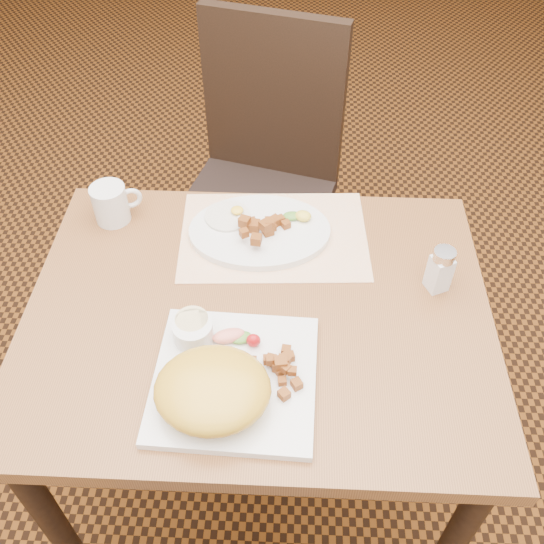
{
  "coord_description": "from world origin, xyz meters",
  "views": [
    {
      "loc": [
        0.06,
        -0.75,
        1.65
      ],
      "look_at": [
        0.03,
        0.03,
        0.82
      ],
      "focal_mm": 40.0,
      "sensor_mm": 36.0,
      "label": 1
    }
  ],
  "objects_px": {
    "plate_square": "(235,379)",
    "salt_shaker": "(440,269)",
    "chair_far": "(262,170)",
    "table": "(259,343)",
    "plate_oval": "(260,231)",
    "coffee_mug": "(111,203)"
  },
  "relations": [
    {
      "from": "chair_far",
      "to": "salt_shaker",
      "type": "xyz_separation_m",
      "value": [
        0.39,
        -0.64,
        0.26
      ]
    },
    {
      "from": "chair_far",
      "to": "coffee_mug",
      "type": "bearing_deg",
      "value": 72.29
    },
    {
      "from": "table",
      "to": "plate_square",
      "type": "distance_m",
      "value": 0.2
    },
    {
      "from": "plate_oval",
      "to": "coffee_mug",
      "type": "height_order",
      "value": "coffee_mug"
    },
    {
      "from": "table",
      "to": "chair_far",
      "type": "bearing_deg",
      "value": 92.83
    },
    {
      "from": "chair_far",
      "to": "coffee_mug",
      "type": "xyz_separation_m",
      "value": [
        -0.3,
        -0.47,
        0.25
      ]
    },
    {
      "from": "table",
      "to": "salt_shaker",
      "type": "xyz_separation_m",
      "value": [
        0.35,
        0.07,
        0.16
      ]
    },
    {
      "from": "plate_square",
      "to": "plate_oval",
      "type": "distance_m",
      "value": 0.37
    },
    {
      "from": "chair_far",
      "to": "plate_oval",
      "type": "xyz_separation_m",
      "value": [
        0.03,
        -0.5,
        0.22
      ]
    },
    {
      "from": "table",
      "to": "salt_shaker",
      "type": "distance_m",
      "value": 0.39
    },
    {
      "from": "coffee_mug",
      "to": "plate_square",
      "type": "bearing_deg",
      "value": -53.68
    },
    {
      "from": "salt_shaker",
      "to": "chair_far",
      "type": "bearing_deg",
      "value": 121.08
    },
    {
      "from": "chair_far",
      "to": "table",
      "type": "bearing_deg",
      "value": 107.84
    },
    {
      "from": "plate_square",
      "to": "plate_oval",
      "type": "height_order",
      "value": "plate_oval"
    },
    {
      "from": "plate_square",
      "to": "salt_shaker",
      "type": "height_order",
      "value": "salt_shaker"
    },
    {
      "from": "table",
      "to": "chair_far",
      "type": "distance_m",
      "value": 0.72
    },
    {
      "from": "salt_shaker",
      "to": "coffee_mug",
      "type": "bearing_deg",
      "value": 165.69
    },
    {
      "from": "plate_oval",
      "to": "salt_shaker",
      "type": "xyz_separation_m",
      "value": [
        0.36,
        -0.14,
        0.04
      ]
    },
    {
      "from": "plate_square",
      "to": "salt_shaker",
      "type": "xyz_separation_m",
      "value": [
        0.38,
        0.24,
        0.04
      ]
    },
    {
      "from": "table",
      "to": "plate_oval",
      "type": "bearing_deg",
      "value": 92.38
    },
    {
      "from": "table",
      "to": "plate_square",
      "type": "bearing_deg",
      "value": -100.38
    },
    {
      "from": "chair_far",
      "to": "plate_square",
      "type": "height_order",
      "value": "chair_far"
    }
  ]
}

